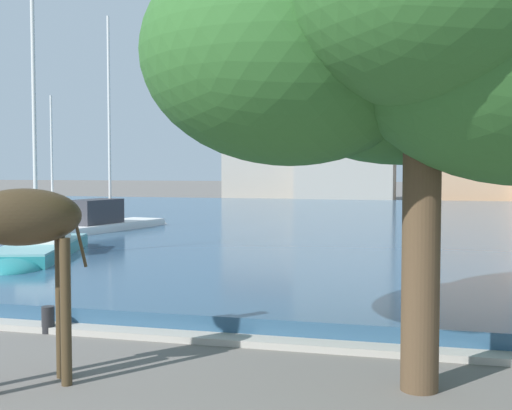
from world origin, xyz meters
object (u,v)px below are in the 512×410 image
Objects in this scene: sailboat_yellow at (52,216)px; sailboat_teal at (37,252)px; giraffe_statue at (13,224)px; sailboat_white at (109,225)px; mooring_bollard at (48,320)px; shade_tree at (418,35)px.

sailboat_teal is at bearing -59.90° from sailboat_yellow.
sailboat_teal is (-5.81, 9.53, -1.74)m from giraffe_statue.
sailboat_white is 17.02m from mooring_bollard.
shade_tree is 8.27m from mooring_bollard.
giraffe_statue reaches higher than mooring_bollard.
giraffe_statue is 0.59× the size of shade_tree.
sailboat_teal reaches higher than shade_tree.
shade_tree is at bearing -11.49° from mooring_bollard.
sailboat_yellow is at bearing 131.20° from shade_tree.
sailboat_yellow is at bearing 139.05° from sailboat_white.
mooring_bollard is at bearing 114.14° from giraffe_statue.
sailboat_white is at bearing 113.44° from giraffe_statue.
mooring_bollard is (6.73, -15.63, -0.33)m from sailboat_white.
sailboat_teal is 16.46m from sailboat_yellow.
giraffe_statue is at bearing -65.86° from mooring_bollard.
sailboat_yellow reaches higher than mooring_bollard.
sailboat_yellow is at bearing 121.46° from mooring_bollard.
giraffe_statue is at bearing -163.99° from shade_tree.
giraffe_statue is 0.47× the size of sailboat_white.
mooring_bollard is at bearing -55.75° from sailboat_teal.
sailboat_yellow is (-8.25, 14.24, -0.06)m from sailboat_teal.
sailboat_yellow is at bearing 120.10° from sailboat_teal.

